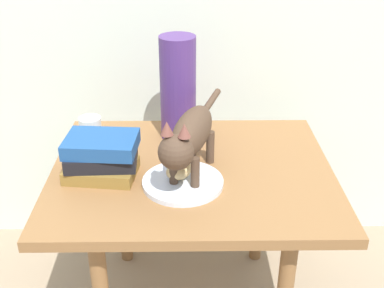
% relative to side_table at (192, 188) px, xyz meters
% --- Properties ---
extents(side_table, '(0.81, 0.66, 0.54)m').
position_rel_side_table_xyz_m(side_table, '(0.00, 0.00, 0.00)').
color(side_table, olive).
rests_on(side_table, ground).
extents(plate, '(0.22, 0.22, 0.01)m').
position_rel_side_table_xyz_m(plate, '(-0.03, -0.09, 0.08)').
color(plate, silver).
rests_on(plate, side_table).
extents(bread_roll, '(0.10, 0.10, 0.05)m').
position_rel_side_table_xyz_m(bread_roll, '(-0.04, -0.07, 0.11)').
color(bread_roll, '#E0BC7A').
rests_on(bread_roll, plate).
extents(cat, '(0.18, 0.46, 0.23)m').
position_rel_side_table_xyz_m(cat, '(-0.01, -0.05, 0.20)').
color(cat, '#4C3828').
rests_on(cat, side_table).
extents(book_stack, '(0.21, 0.16, 0.12)m').
position_rel_side_table_xyz_m(book_stack, '(-0.25, -0.03, 0.13)').
color(book_stack, olive).
rests_on(book_stack, side_table).
extents(green_vase, '(0.11, 0.11, 0.33)m').
position_rel_side_table_xyz_m(green_vase, '(-0.04, 0.21, 0.24)').
color(green_vase, '#4C2D72').
rests_on(green_vase, side_table).
extents(candle_jar, '(0.07, 0.07, 0.08)m').
position_rel_side_table_xyz_m(candle_jar, '(-0.32, 0.17, 0.11)').
color(candle_jar, silver).
rests_on(candle_jar, side_table).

